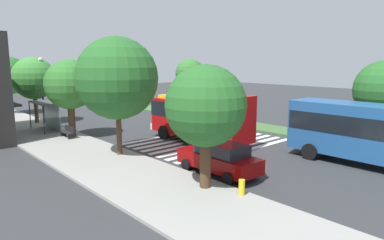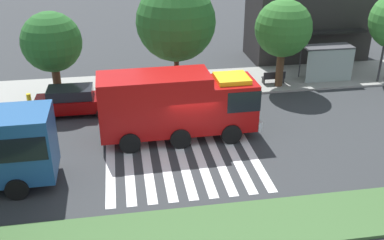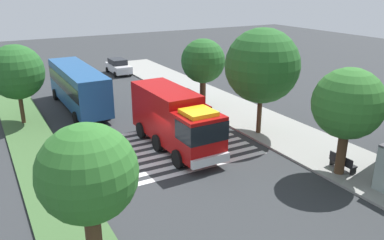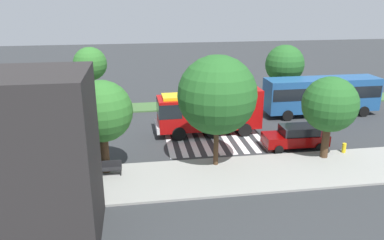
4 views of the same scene
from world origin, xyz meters
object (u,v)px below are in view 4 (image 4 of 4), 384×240
at_px(sidewalk_tree_west, 217,95).
at_px(median_tree_far_west, 285,64).
at_px(sidewalk_tree_center, 102,112).
at_px(transit_bus, 322,93).
at_px(parked_car_mid, 296,137).
at_px(bus_stop_shelter, 40,153).
at_px(fire_hydrant, 344,148).
at_px(bench_near_shelter, 109,168).
at_px(median_tree_west, 90,65).
at_px(fire_truck, 207,110).
at_px(sidewalk_tree_far_west, 330,105).

distance_m(sidewalk_tree_west, median_tree_far_west, 17.76).
bearing_deg(sidewalk_tree_center, transit_bus, -153.79).
height_order(parked_car_mid, transit_bus, transit_bus).
distance_m(bus_stop_shelter, fire_hydrant, 20.65).
relative_size(bench_near_shelter, median_tree_far_west, 0.27).
distance_m(bench_near_shelter, sidewalk_tree_center, 3.63).
xyz_separation_m(sidewalk_tree_west, median_tree_west, (9.31, -14.38, -0.37)).
bearing_deg(sidewalk_tree_center, parked_car_mid, -170.97).
relative_size(fire_truck, transit_bus, 0.80).
relative_size(sidewalk_tree_far_west, fire_hydrant, 8.18).
relative_size(parked_car_mid, median_tree_west, 0.78).
relative_size(transit_bus, sidewalk_tree_center, 1.81).
bearing_deg(fire_hydrant, sidewalk_tree_far_west, 15.57).
bearing_deg(bench_near_shelter, sidewalk_tree_west, -176.18).
bearing_deg(sidewalk_tree_west, parked_car_mid, -161.62).
bearing_deg(median_tree_far_west, parked_car_mid, 72.78).
bearing_deg(bench_near_shelter, transit_bus, -152.43).
distance_m(bus_stop_shelter, median_tree_west, 15.18).
height_order(bus_stop_shelter, fire_hydrant, bus_stop_shelter).
xyz_separation_m(fire_truck, median_tree_west, (9.94, -8.10, 2.53)).
bearing_deg(median_tree_west, bench_near_shelter, 98.84).
bearing_deg(median_tree_far_west, sidewalk_tree_far_west, 79.71).
bearing_deg(sidewalk_tree_center, bench_near_shelter, 114.95).
height_order(fire_truck, median_tree_far_west, median_tree_far_west).
bearing_deg(sidewalk_tree_west, transit_bus, -141.99).
bearing_deg(median_tree_west, transit_bus, 167.56).
bearing_deg(median_tree_west, fire_truck, 140.82).
distance_m(bus_stop_shelter, sidewalk_tree_far_west, 18.91).
bearing_deg(sidewalk_tree_center, sidewalk_tree_west, 180.00).
bearing_deg(median_tree_far_west, sidewalk_tree_west, 54.13).
bearing_deg(bus_stop_shelter, sidewalk_tree_west, -177.57).
xyz_separation_m(parked_car_mid, bench_near_shelter, (13.62, 2.67, -0.30)).
bearing_deg(median_tree_west, median_tree_far_west, -180.00).
height_order(bus_stop_shelter, sidewalk_tree_far_west, sidewalk_tree_far_west).
bearing_deg(transit_bus, parked_car_mid, -127.93).
relative_size(parked_car_mid, sidewalk_tree_far_west, 0.84).
bearing_deg(parked_car_mid, fire_hydrant, 151.08).
bearing_deg(fire_hydrant, sidewalk_tree_center, 1.70).
height_order(fire_truck, sidewalk_tree_far_west, sidewalk_tree_far_west).
relative_size(sidewalk_tree_west, median_tree_west, 1.20).
height_order(bench_near_shelter, median_tree_far_west, median_tree_far_west).
distance_m(fire_truck, median_tree_west, 13.07).
height_order(transit_bus, median_tree_west, median_tree_west).
bearing_deg(fire_truck, sidewalk_tree_west, 83.22).
xyz_separation_m(sidewalk_tree_west, median_tree_far_west, (-10.39, -14.38, -0.88)).
relative_size(sidewalk_tree_west, median_tree_far_west, 1.24).
bearing_deg(fire_truck, median_tree_far_west, -141.34).
distance_m(transit_bus, sidewalk_tree_far_west, 10.78).
bearing_deg(fire_hydrant, median_tree_far_west, -93.37).
bearing_deg(bench_near_shelter, median_tree_west, -81.16).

